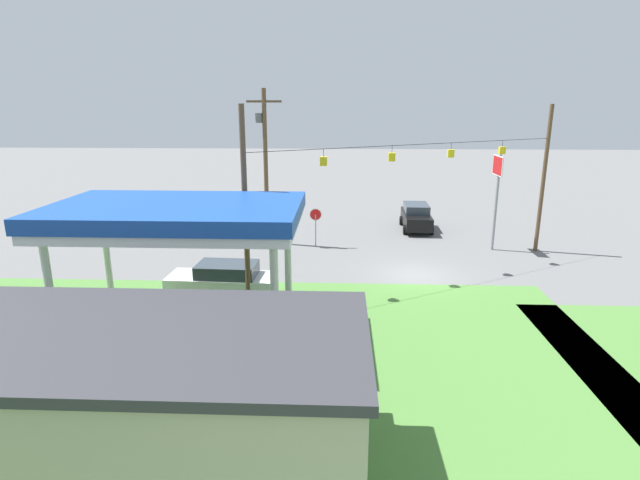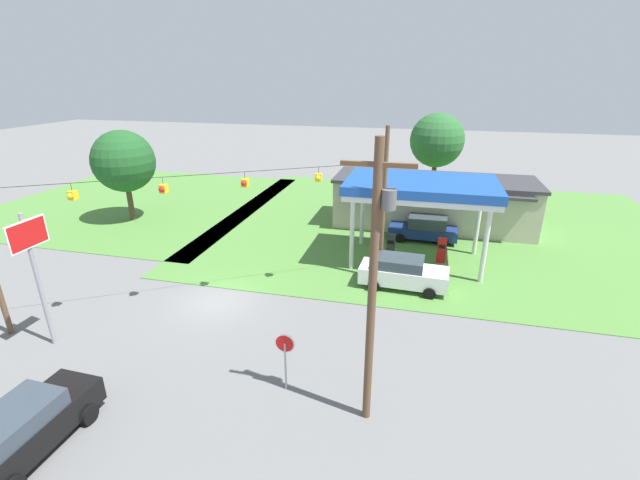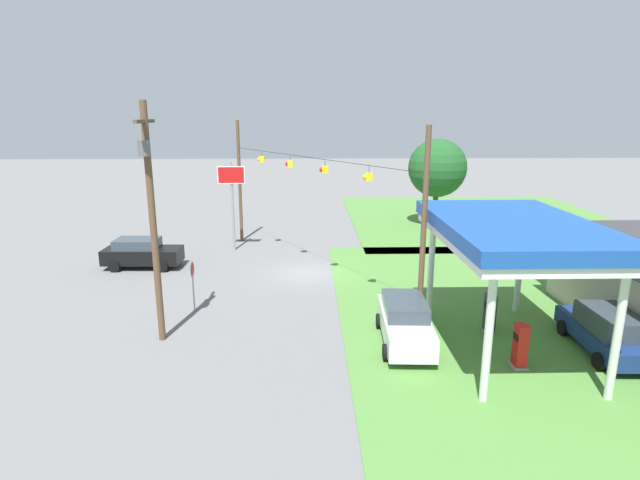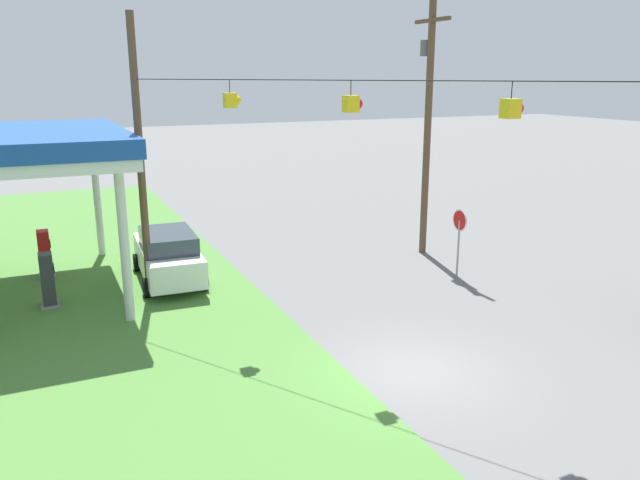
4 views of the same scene
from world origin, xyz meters
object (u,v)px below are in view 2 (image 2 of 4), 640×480
(fuel_pump_far, at_px, (441,252))
(car_on_crossroad, at_px, (25,428))
(stop_sign_roadside, at_px, (285,350))
(stop_sign_overhead, at_px, (32,255))
(car_at_pumps_front, at_px, (402,272))
(tree_west_verge, at_px, (124,161))
(utility_pole_main, at_px, (374,278))
(gas_station_canopy, at_px, (421,189))
(gas_station_store, at_px, (432,202))
(car_at_pumps_rear, at_px, (424,228))
(fuel_pump_near, at_px, (391,247))
(tree_behind_station, at_px, (437,140))

(fuel_pump_far, distance_m, car_on_crossroad, 22.67)
(stop_sign_roadside, xyz_separation_m, stop_sign_overhead, (-11.21, 0.37, 2.57))
(car_at_pumps_front, bearing_deg, tree_west_verge, 165.91)
(fuel_pump_far, height_order, tree_west_verge, tree_west_verge)
(car_on_crossroad, relative_size, stop_sign_overhead, 0.77)
(car_at_pumps_front, bearing_deg, utility_pole_main, -90.21)
(utility_pole_main, distance_m, tree_west_verge, 28.06)
(gas_station_canopy, distance_m, fuel_pump_far, 4.37)
(stop_sign_overhead, bearing_deg, stop_sign_roadside, -1.89)
(gas_station_store, relative_size, car_at_pumps_front, 3.07)
(car_at_pumps_rear, bearing_deg, car_at_pumps_front, 84.67)
(gas_station_store, height_order, fuel_pump_near, gas_station_store)
(stop_sign_overhead, bearing_deg, car_on_crossroad, -52.09)
(stop_sign_roadside, height_order, stop_sign_overhead, stop_sign_overhead)
(car_at_pumps_rear, relative_size, tree_behind_station, 0.61)
(car_on_crossroad, distance_m, tree_behind_station, 36.56)
(gas_station_canopy, bearing_deg, fuel_pump_near, -179.95)
(gas_station_store, xyz_separation_m, stop_sign_roadside, (-5.40, -21.07, -0.17))
(car_at_pumps_front, distance_m, utility_pole_main, 11.29)
(stop_sign_roadside, height_order, tree_behind_station, tree_behind_station)
(car_at_pumps_rear, height_order, car_on_crossroad, car_on_crossroad)
(tree_west_verge, bearing_deg, utility_pole_main, -37.88)
(stop_sign_overhead, bearing_deg, tree_west_verge, 115.31)
(gas_station_canopy, bearing_deg, car_at_pumps_rear, 82.98)
(car_at_pumps_rear, distance_m, utility_pole_main, 18.87)
(gas_station_canopy, relative_size, gas_station_store, 0.59)
(fuel_pump_near, relative_size, fuel_pump_far, 1.00)
(fuel_pump_near, xyz_separation_m, fuel_pump_far, (3.23, 0.00, 0.00))
(gas_station_store, xyz_separation_m, utility_pole_main, (-2.11, -21.74, 3.56))
(gas_station_canopy, distance_m, car_at_pumps_front, 5.61)
(car_at_pumps_front, bearing_deg, fuel_pump_far, 63.52)
(car_on_crossroad, relative_size, utility_pole_main, 0.48)
(fuel_pump_far, xyz_separation_m, utility_pole_main, (-2.77, -14.27, 4.70))
(car_at_pumps_front, xyz_separation_m, utility_pole_main, (-0.55, -10.31, 4.58))
(fuel_pump_near, relative_size, utility_pole_main, 0.18)
(tree_west_verge, bearing_deg, car_at_pumps_front, -16.94)
(fuel_pump_far, xyz_separation_m, car_on_crossroad, (-13.22, -18.41, 0.13))
(fuel_pump_far, bearing_deg, car_at_pumps_rear, 105.93)
(fuel_pump_near, bearing_deg, tree_behind_station, 80.35)
(car_at_pumps_front, distance_m, car_at_pumps_rear, 7.99)
(stop_sign_roadside, bearing_deg, gas_station_canopy, -108.07)
(fuel_pump_near, height_order, utility_pole_main, utility_pole_main)
(car_on_crossroad, bearing_deg, utility_pole_main, -66.84)
(fuel_pump_far, height_order, stop_sign_roadside, stop_sign_roadside)
(gas_station_canopy, relative_size, tree_behind_station, 1.12)
(gas_station_store, height_order, stop_sign_roadside, gas_station_store)
(car_at_pumps_front, height_order, utility_pole_main, utility_pole_main)
(fuel_pump_far, bearing_deg, utility_pole_main, -101.00)
(stop_sign_roadside, bearing_deg, tree_behind_station, -100.62)
(fuel_pump_near, relative_size, tree_west_verge, 0.24)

